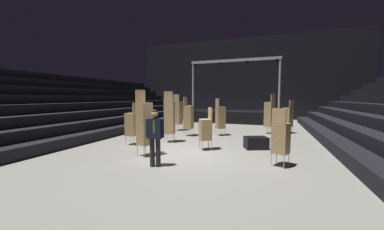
{
  "coord_description": "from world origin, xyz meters",
  "views": [
    {
      "loc": [
        2.79,
        -7.31,
        2.12
      ],
      "look_at": [
        -0.19,
        0.83,
        1.4
      ],
      "focal_mm": 20.04,
      "sensor_mm": 36.0,
      "label": 1
    }
  ],
  "objects_px": {
    "stage_riser": "(235,115)",
    "chair_stack_mid_centre": "(288,117)",
    "chair_stack_rear_centre": "(220,117)",
    "chair_stack_mid_left": "(132,124)",
    "equipment_road_case": "(256,143)",
    "chair_stack_mid_right": "(170,117)",
    "chair_stack_rear_left": "(206,129)",
    "chair_stack_front_left": "(178,112)",
    "chair_stack_aisle_right": "(144,123)",
    "man_with_tie": "(155,134)",
    "chair_stack_aisle_left": "(269,114)",
    "chair_stack_rear_right": "(188,116)",
    "chair_stack_front_right": "(281,137)"
  },
  "relations": [
    {
      "from": "man_with_tie",
      "to": "chair_stack_front_left",
      "type": "height_order",
      "value": "chair_stack_front_left"
    },
    {
      "from": "chair_stack_rear_centre",
      "to": "chair_stack_mid_centre",
      "type": "bearing_deg",
      "value": 82.32
    },
    {
      "from": "chair_stack_mid_centre",
      "to": "chair_stack_rear_left",
      "type": "bearing_deg",
      "value": -177.05
    },
    {
      "from": "chair_stack_aisle_left",
      "to": "chair_stack_rear_centre",
      "type": "bearing_deg",
      "value": 149.13
    },
    {
      "from": "chair_stack_mid_left",
      "to": "chair_stack_aisle_left",
      "type": "relative_size",
      "value": 0.82
    },
    {
      "from": "chair_stack_front_left",
      "to": "chair_stack_mid_centre",
      "type": "distance_m",
      "value": 6.61
    },
    {
      "from": "stage_riser",
      "to": "chair_stack_aisle_right",
      "type": "height_order",
      "value": "stage_riser"
    },
    {
      "from": "equipment_road_case",
      "to": "chair_stack_mid_left",
      "type": "bearing_deg",
      "value": -168.19
    },
    {
      "from": "chair_stack_front_left",
      "to": "chair_stack_aisle_right",
      "type": "bearing_deg",
      "value": -68.95
    },
    {
      "from": "chair_stack_mid_right",
      "to": "chair_stack_rear_left",
      "type": "xyz_separation_m",
      "value": [
        2.02,
        -0.86,
        -0.34
      ]
    },
    {
      "from": "chair_stack_front_right",
      "to": "chair_stack_rear_left",
      "type": "xyz_separation_m",
      "value": [
        -2.74,
        1.2,
        -0.04
      ]
    },
    {
      "from": "chair_stack_mid_right",
      "to": "equipment_road_case",
      "type": "distance_m",
      "value": 4.04
    },
    {
      "from": "chair_stack_mid_left",
      "to": "equipment_road_case",
      "type": "bearing_deg",
      "value": -85.25
    },
    {
      "from": "chair_stack_front_right",
      "to": "chair_stack_front_left",
      "type": "bearing_deg",
      "value": 160.59
    },
    {
      "from": "chair_stack_mid_centre",
      "to": "chair_stack_front_left",
      "type": "bearing_deg",
      "value": 135.27
    },
    {
      "from": "equipment_road_case",
      "to": "chair_stack_rear_right",
      "type": "bearing_deg",
      "value": 153.75
    },
    {
      "from": "chair_stack_front_left",
      "to": "equipment_road_case",
      "type": "height_order",
      "value": "chair_stack_front_left"
    },
    {
      "from": "stage_riser",
      "to": "chair_stack_mid_right",
      "type": "xyz_separation_m",
      "value": [
        -1.64,
        -9.12,
        0.61
      ]
    },
    {
      "from": "man_with_tie",
      "to": "chair_stack_mid_left",
      "type": "xyz_separation_m",
      "value": [
        -2.53,
        2.34,
        -0.06
      ]
    },
    {
      "from": "chair_stack_front_right",
      "to": "chair_stack_mid_right",
      "type": "xyz_separation_m",
      "value": [
        -4.76,
        2.05,
        0.29
      ]
    },
    {
      "from": "chair_stack_mid_centre",
      "to": "chair_stack_rear_centre",
      "type": "xyz_separation_m",
      "value": [
        -3.57,
        -2.06,
        0.04
      ]
    },
    {
      "from": "chair_stack_mid_right",
      "to": "chair_stack_mid_centre",
      "type": "bearing_deg",
      "value": 29.73
    },
    {
      "from": "equipment_road_case",
      "to": "chair_stack_aisle_left",
      "type": "bearing_deg",
      "value": 83.39
    },
    {
      "from": "stage_riser",
      "to": "chair_stack_mid_centre",
      "type": "relative_size",
      "value": 3.7
    },
    {
      "from": "chair_stack_mid_centre",
      "to": "chair_stack_aisle_left",
      "type": "height_order",
      "value": "chair_stack_aisle_left"
    },
    {
      "from": "chair_stack_front_left",
      "to": "chair_stack_rear_centre",
      "type": "bearing_deg",
      "value": -7.53
    },
    {
      "from": "chair_stack_front_left",
      "to": "chair_stack_aisle_left",
      "type": "relative_size",
      "value": 1.0
    },
    {
      "from": "man_with_tie",
      "to": "chair_stack_mid_right",
      "type": "xyz_separation_m",
      "value": [
        -1.17,
        3.41,
        0.2
      ]
    },
    {
      "from": "chair_stack_rear_right",
      "to": "chair_stack_aisle_left",
      "type": "xyz_separation_m",
      "value": [
        4.16,
        2.25,
        0.08
      ]
    },
    {
      "from": "chair_stack_mid_right",
      "to": "chair_stack_rear_left",
      "type": "distance_m",
      "value": 2.22
    },
    {
      "from": "chair_stack_front_right",
      "to": "chair_stack_mid_left",
      "type": "distance_m",
      "value": 6.19
    },
    {
      "from": "chair_stack_rear_right",
      "to": "chair_stack_aisle_left",
      "type": "relative_size",
      "value": 0.93
    },
    {
      "from": "chair_stack_rear_left",
      "to": "chair_stack_rear_centre",
      "type": "distance_m",
      "value": 3.42
    },
    {
      "from": "chair_stack_mid_left",
      "to": "chair_stack_rear_centre",
      "type": "bearing_deg",
      "value": -48.51
    },
    {
      "from": "chair_stack_rear_centre",
      "to": "chair_stack_mid_left",
      "type": "bearing_deg",
      "value": -79.07
    },
    {
      "from": "chair_stack_rear_left",
      "to": "chair_stack_rear_right",
      "type": "relative_size",
      "value": 0.8
    },
    {
      "from": "chair_stack_rear_left",
      "to": "equipment_road_case",
      "type": "relative_size",
      "value": 1.9
    },
    {
      "from": "chair_stack_mid_right",
      "to": "chair_stack_rear_left",
      "type": "height_order",
      "value": "chair_stack_mid_right"
    },
    {
      "from": "man_with_tie",
      "to": "chair_stack_aisle_left",
      "type": "relative_size",
      "value": 0.76
    },
    {
      "from": "chair_stack_mid_centre",
      "to": "chair_stack_rear_right",
      "type": "xyz_separation_m",
      "value": [
        -5.19,
        -2.77,
        0.08
      ]
    },
    {
      "from": "chair_stack_rear_left",
      "to": "equipment_road_case",
      "type": "distance_m",
      "value": 2.19
    },
    {
      "from": "chair_stack_front_left",
      "to": "chair_stack_aisle_right",
      "type": "height_order",
      "value": "chair_stack_aisle_right"
    },
    {
      "from": "chair_stack_rear_right",
      "to": "chair_stack_rear_left",
      "type": "bearing_deg",
      "value": 36.42
    },
    {
      "from": "chair_stack_mid_right",
      "to": "chair_stack_rear_left",
      "type": "bearing_deg",
      "value": -33.58
    },
    {
      "from": "chair_stack_front_right",
      "to": "man_with_tie",
      "type": "bearing_deg",
      "value": -135.52
    },
    {
      "from": "stage_riser",
      "to": "chair_stack_front_left",
      "type": "relative_size",
      "value": 3.16
    },
    {
      "from": "chair_stack_rear_centre",
      "to": "chair_stack_aisle_left",
      "type": "height_order",
      "value": "chair_stack_aisle_left"
    },
    {
      "from": "chair_stack_mid_centre",
      "to": "chair_stack_aisle_right",
      "type": "bearing_deg",
      "value": 178.33
    },
    {
      "from": "chair_stack_front_left",
      "to": "chair_stack_mid_left",
      "type": "distance_m",
      "value": 4.51
    },
    {
      "from": "stage_riser",
      "to": "man_with_tie",
      "type": "relative_size",
      "value": 4.14
    }
  ]
}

